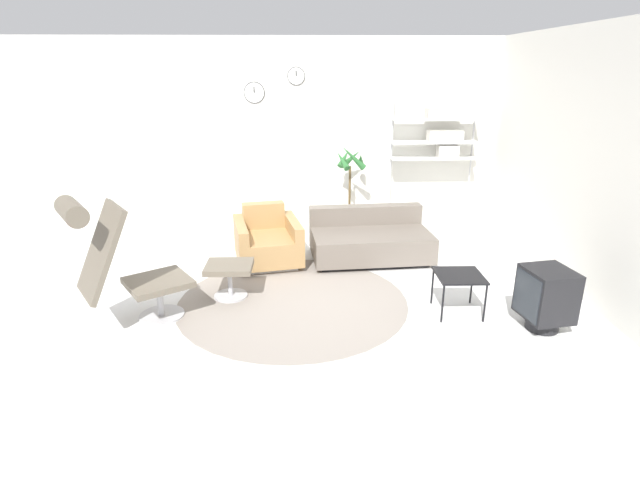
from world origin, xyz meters
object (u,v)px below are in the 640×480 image
at_px(potted_plant, 350,187).
at_px(shelf_unit, 441,136).
at_px(armchair_red, 267,242).
at_px(side_table, 459,278).
at_px(ottoman, 229,272).
at_px(lounge_chair, 116,256).
at_px(couch_low, 370,241).
at_px(crt_television, 546,297).

height_order(potted_plant, shelf_unit, shelf_unit).
xyz_separation_m(armchair_red, side_table, (2.01, -1.45, 0.11)).
bearing_deg(ottoman, shelf_unit, 42.62).
distance_m(lounge_chair, side_table, 3.28).
bearing_deg(potted_plant, shelf_unit, 6.22).
bearing_deg(couch_low, shelf_unit, -134.25).
xyz_separation_m(ottoman, crt_television, (3.05, -0.79, 0.05)).
xyz_separation_m(side_table, crt_television, (0.71, -0.36, -0.04)).
height_order(couch_low, shelf_unit, shelf_unit).
relative_size(side_table, shelf_unit, 0.23).
height_order(armchair_red, couch_low, armchair_red).
bearing_deg(side_table, crt_television, -26.81).
relative_size(couch_low, potted_plant, 1.20).
distance_m(armchair_red, couch_low, 1.32).
xyz_separation_m(ottoman, couch_low, (1.65, 1.14, -0.05)).
height_order(ottoman, armchair_red, armchair_red).
distance_m(lounge_chair, couch_low, 3.15).
xyz_separation_m(lounge_chair, couch_low, (2.56, 1.77, -0.49)).
xyz_separation_m(ottoman, armchair_red, (0.33, 1.02, -0.02)).
relative_size(crt_television, shelf_unit, 0.31).
distance_m(couch_low, side_table, 1.72).
relative_size(armchair_red, side_table, 2.24).
distance_m(ottoman, shelf_unit, 4.06).
relative_size(crt_television, potted_plant, 0.46).
bearing_deg(potted_plant, side_table, -73.88).
bearing_deg(potted_plant, crt_television, -64.66).
bearing_deg(side_table, potted_plant, 106.12).
bearing_deg(side_table, ottoman, 169.57).
bearing_deg(shelf_unit, potted_plant, -173.78).
xyz_separation_m(lounge_chair, armchair_red, (1.25, 1.66, -0.47)).
bearing_deg(lounge_chair, potted_plant, 107.67).
bearing_deg(shelf_unit, couch_low, -129.18).
height_order(lounge_chair, armchair_red, lounge_chair).
xyz_separation_m(ottoman, potted_plant, (1.50, 2.50, 0.35)).
relative_size(lounge_chair, side_table, 2.86).
bearing_deg(lounge_chair, armchair_red, 108.30).
bearing_deg(crt_television, shelf_unit, -6.84).
bearing_deg(potted_plant, lounge_chair, -127.58).
relative_size(armchair_red, shelf_unit, 0.52).
height_order(side_table, shelf_unit, shelf_unit).
height_order(ottoman, crt_television, crt_television).
xyz_separation_m(lounge_chair, crt_television, (3.97, -0.16, -0.40)).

